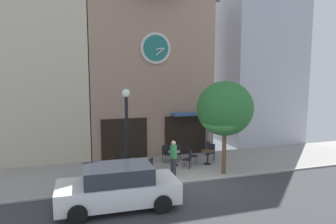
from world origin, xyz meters
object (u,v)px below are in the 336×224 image
(cafe_table_center_left, at_px, (132,164))
(pedestrian_green, at_px, (173,158))
(cafe_chair_by_entrance, at_px, (166,152))
(parked_car_white, at_px, (118,187))
(cafe_chair_left_end, at_px, (149,166))
(cafe_chair_right_end, at_px, (189,158))
(cafe_table_center, at_px, (174,156))
(cafe_chair_facing_street, at_px, (126,160))
(cafe_chair_corner, at_px, (177,152))
(cafe_chair_facing_wall, at_px, (115,164))
(cafe_table_near_door, at_px, (207,155))
(street_tree, at_px, (225,109))
(cafe_chair_outer, at_px, (192,155))
(cafe_chair_near_lamp, at_px, (211,151))
(street_lamp, at_px, (127,135))
(pedestrian_grey, at_px, (208,141))

(cafe_table_center_left, distance_m, pedestrian_green, 1.98)
(cafe_chair_by_entrance, distance_m, parked_car_white, 6.00)
(cafe_chair_left_end, bearing_deg, cafe_chair_right_end, 15.93)
(cafe_table_center, xyz_separation_m, cafe_chair_right_end, (0.55, -0.66, 0.02))
(cafe_chair_facing_street, relative_size, cafe_chair_right_end, 1.00)
(cafe_chair_corner, xyz_separation_m, cafe_chair_facing_wall, (-3.59, -1.35, 0.00))
(cafe_table_center_left, xyz_separation_m, cafe_table_near_door, (4.16, 0.56, -0.02))
(cafe_chair_facing_wall, bearing_deg, cafe_chair_right_end, -0.75)
(cafe_chair_facing_street, xyz_separation_m, cafe_chair_right_end, (3.08, -0.62, 0.00))
(cafe_table_center_left, xyz_separation_m, cafe_chair_corner, (2.82, 1.60, 0.00))
(street_tree, height_order, cafe_table_center_left, street_tree)
(cafe_chair_outer, distance_m, cafe_chair_near_lamp, 1.43)
(street_lamp, bearing_deg, cafe_chair_facing_wall, 110.52)
(parked_car_white, bearing_deg, cafe_chair_right_end, 40.53)
(street_tree, bearing_deg, cafe_chair_right_end, 135.70)
(cafe_chair_facing_street, bearing_deg, cafe_table_center, 0.85)
(street_tree, relative_size, parked_car_white, 1.03)
(street_tree, bearing_deg, pedestrian_grey, 77.85)
(cafe_chair_near_lamp, bearing_deg, street_tree, -100.61)
(cafe_chair_left_end, bearing_deg, street_lamp, -160.98)
(cafe_chair_left_end, xyz_separation_m, cafe_chair_facing_wall, (-1.49, 0.68, 0.00))
(cafe_chair_left_end, xyz_separation_m, cafe_chair_by_entrance, (1.48, 2.12, 0.00))
(cafe_table_near_door, bearing_deg, pedestrian_green, -153.46)
(pedestrian_grey, bearing_deg, cafe_chair_right_end, -134.82)
(cafe_table_near_door, relative_size, cafe_chair_facing_wall, 0.80)
(cafe_chair_right_end, bearing_deg, cafe_chair_outer, 54.93)
(street_tree, bearing_deg, cafe_chair_left_end, 169.67)
(parked_car_white, bearing_deg, cafe_chair_near_lamp, 37.77)
(cafe_chair_left_end, bearing_deg, cafe_table_center_left, 148.71)
(cafe_chair_facing_street, relative_size, cafe_chair_near_lamp, 1.00)
(cafe_chair_corner, height_order, cafe_chair_near_lamp, same)
(street_lamp, height_order, pedestrian_grey, street_lamp)
(cafe_table_near_door, distance_m, cafe_chair_near_lamp, 0.85)
(pedestrian_grey, bearing_deg, cafe_table_near_door, -115.82)
(cafe_table_near_door, relative_size, cafe_chair_left_end, 0.80)
(cafe_chair_left_end, bearing_deg, cafe_chair_facing_street, 124.02)
(pedestrian_grey, bearing_deg, cafe_chair_by_entrance, -168.57)
(cafe_table_near_door, bearing_deg, cafe_chair_by_entrance, 150.28)
(cafe_chair_left_end, height_order, parked_car_white, parked_car_white)
(cafe_table_near_door, bearing_deg, parked_car_white, -143.98)
(cafe_table_center, relative_size, cafe_chair_left_end, 0.84)
(street_lamp, bearing_deg, street_tree, -3.34)
(cafe_table_near_door, distance_m, cafe_chair_by_entrance, 2.26)
(pedestrian_green, distance_m, parked_car_white, 4.05)
(street_tree, bearing_deg, cafe_chair_facing_wall, 165.18)
(cafe_table_center, distance_m, cafe_chair_facing_street, 2.53)
(cafe_chair_corner, height_order, cafe_chair_facing_wall, same)
(cafe_table_center_left, xyz_separation_m, cafe_chair_by_entrance, (2.20, 1.68, 0.00))
(street_tree, relative_size, pedestrian_green, 2.67)
(cafe_chair_facing_street, bearing_deg, pedestrian_green, -35.30)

